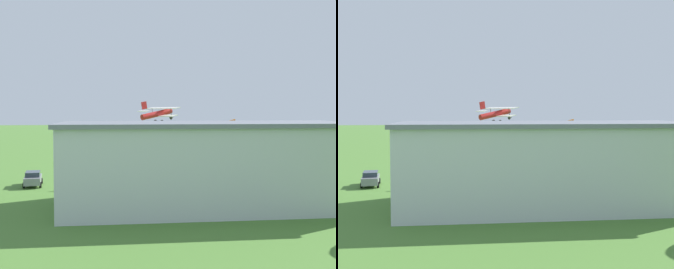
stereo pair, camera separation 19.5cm
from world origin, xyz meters
The scene contains 11 objects.
ground_plane centered at (0.00, 0.00, 0.00)m, with size 400.00×400.00×0.00m, color #47752D.
hangar centered at (-4.52, 40.57, 3.69)m, with size 26.36×13.14×7.36m.
biplane centered at (-5.18, -1.68, 7.89)m, with size 7.56×8.15×3.93m.
car_red centered at (-15.93, 27.10, 0.86)m, with size 2.25×4.71×1.68m.
car_white centered at (6.10, 27.83, 0.84)m, with size 2.25×4.24×1.62m.
car_grey centered at (12.50, 27.49, 0.84)m, with size 2.23×4.53×1.61m.
person_crossing_taxiway centered at (-18.37, 24.09, 0.76)m, with size 0.48×0.48×1.54m.
person_walking_on_apron centered at (3.54, 23.65, 0.79)m, with size 0.47×0.47×1.60m.
person_near_hangar_door centered at (8.34, 30.61, 0.80)m, with size 0.38×0.38×1.61m.
person_by_parked_cars centered at (-7.85, 23.84, 0.88)m, with size 0.43×0.43×1.75m.
windsock centered at (-22.12, -12.72, 5.84)m, with size 1.42×0.66×6.66m.
Camera 1 is at (4.97, 79.95, 8.34)m, focal length 49.23 mm.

